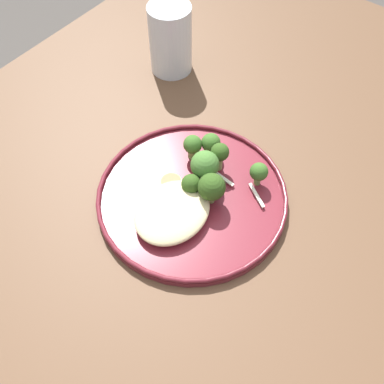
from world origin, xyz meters
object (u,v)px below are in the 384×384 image
Objects in this scene: broccoli_floret_left_leaning at (212,187)px; broccoli_floret_beside_noodles at (191,185)px; broccoli_floret_right_tilted at (211,143)px; seared_scallop_half_hidden at (157,213)px; dinner_plate at (192,196)px; broccoli_floret_center_pile at (259,172)px; water_glass at (171,43)px; seared_scallop_tiny_bay at (176,214)px; seared_scallop_rear_pale at (171,184)px; seared_scallop_tilted_round at (192,207)px; seared_scallop_center_golden at (163,227)px; broccoli_floret_rear_charred at (205,165)px; broccoli_floret_near_rim at (193,145)px; seared_scallop_left_edge at (189,194)px; broccoli_floret_tall_stalk at (220,153)px; seared_scallop_right_edge at (163,199)px.

broccoli_floret_beside_noodles is at bearing 104.85° from broccoli_floret_left_leaning.
broccoli_floret_right_tilted is (0.08, 0.02, 0.00)m from broccoli_floret_beside_noodles.
dinner_plate is at bearing -15.64° from seared_scallop_half_hidden.
broccoli_floret_right_tilted is at bearing 87.69° from broccoli_floret_center_pile.
broccoli_floret_beside_noodles is (0.06, -0.01, 0.01)m from seared_scallop_half_hidden.
seared_scallop_tiny_bay is at bearing -140.08° from water_glass.
water_glass reaches higher than seared_scallop_rear_pale.
dinner_plate is 0.32m from water_glass.
seared_scallop_center_golden is at bearing 165.86° from seared_scallop_tilted_round.
broccoli_floret_near_rim is at bearing 57.73° from broccoli_floret_rear_charred.
seared_scallop_left_edge is at bearing 47.09° from seared_scallop_tilted_round.
broccoli_floret_beside_noodles is 0.08m from broccoli_floret_near_rim.
broccoli_floret_rear_charred is 0.29m from water_glass.
broccoli_floret_left_leaning reaches higher than broccoli_floret_center_pile.
seared_scallop_half_hidden is 0.76× the size of broccoli_floret_near_rim.
broccoli_floret_right_tilted is at bearing -125.97° from water_glass.
broccoli_floret_tall_stalk is at bearing -125.16° from water_glass.
seared_scallop_center_golden is at bearing -178.81° from broccoli_floret_tall_stalk.
seared_scallop_tiny_bay is at bearing 155.25° from broccoli_floret_center_pile.
water_glass is at bearing 35.38° from seared_scallop_half_hidden.
seared_scallop_tiny_bay is 0.06m from seared_scallop_rear_pale.
seared_scallop_tilted_round is 0.57× the size of broccoli_floret_right_tilted.
broccoli_floret_center_pile reaches higher than seared_scallop_right_edge.
broccoli_floret_tall_stalk is at bearing 2.99° from seared_scallop_tiny_bay.
broccoli_floret_beside_noodles is at bearing -73.67° from seared_scallop_rear_pale.
seared_scallop_center_golden is at bearing -176.20° from seared_scallop_left_edge.
seared_scallop_center_golden is 0.14m from broccoli_floret_tall_stalk.
seared_scallop_tiny_bay is 0.12m from broccoli_floret_near_rim.
seared_scallop_right_edge is (-0.03, -0.01, 0.00)m from seared_scallop_rear_pale.
broccoli_floret_center_pile reaches higher than dinner_plate.
seared_scallop_right_edge is (-0.03, 0.02, 0.00)m from seared_scallop_left_edge.
broccoli_floret_center_pile is at bearing -37.58° from seared_scallop_left_edge.
seared_scallop_right_edge is 0.73× the size of broccoli_floret_right_tilted.
broccoli_floret_left_leaning is 0.06m from broccoli_floret_tall_stalk.
seared_scallop_right_edge is at bearing 162.60° from broccoli_floret_rear_charred.
seared_scallop_rear_pale is at bearing 74.06° from seared_scallop_tilted_round.
water_glass reaches higher than seared_scallop_half_hidden.
broccoli_floret_left_leaning is at bearing -19.00° from seared_scallop_tilted_round.
seared_scallop_left_edge is 0.04m from seared_scallop_right_edge.
broccoli_floret_beside_noodles is at bearing 11.49° from seared_scallop_tiny_bay.
seared_scallop_left_edge is at bearing 118.54° from broccoli_floret_left_leaning.
seared_scallop_tilted_round is 0.74× the size of seared_scallop_rear_pale.
broccoli_floret_left_leaning is at bearing -32.55° from seared_scallop_half_hidden.
seared_scallop_left_edge is 0.76× the size of broccoli_floret_beside_noodles.
broccoli_floret_rear_charred reaches higher than broccoli_floret_near_rim.
broccoli_floret_left_leaning reaches higher than seared_scallop_left_edge.
broccoli_floret_right_tilted is (0.09, -0.01, 0.02)m from seared_scallop_rear_pale.
broccoli_floret_center_pile is (0.13, -0.06, 0.02)m from seared_scallop_tiny_bay.
seared_scallop_rear_pale is 0.76× the size of broccoli_floret_near_rim.
broccoli_floret_beside_noodles is at bearing 39.81° from seared_scallop_tilted_round.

